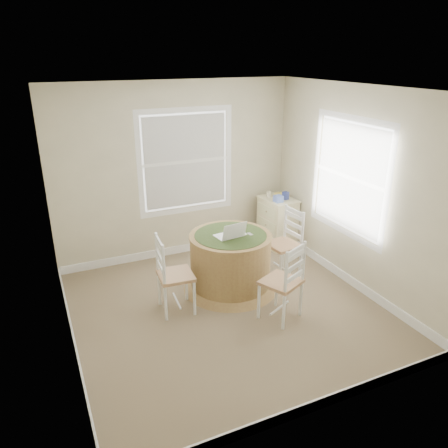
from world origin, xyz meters
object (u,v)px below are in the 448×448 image
round_table (230,259)px  chair_right (283,245)px  laptop (230,235)px  corner_chest (277,222)px  chair_near (281,281)px  chair_left (176,275)px

round_table → chair_right: chair_right is taller
chair_right → laptop: (-0.84, -0.07, 0.32)m
chair_right → corner_chest: chair_right is taller
round_table → corner_chest: bearing=30.4°
round_table → chair_near: chair_near is taller
laptop → corner_chest: 1.69m
chair_near → corner_chest: chair_near is taller
round_table → chair_right: 0.81m
laptop → corner_chest: size_ratio=0.46×
chair_left → chair_right: 1.64m
round_table → laptop: (-0.03, -0.05, 0.38)m
chair_left → chair_right: bearing=-77.3°
chair_left → laptop: (0.79, 0.16, 0.32)m
chair_right → chair_near: bearing=-39.6°
chair_right → laptop: size_ratio=2.60×
laptop → chair_near: bearing=101.3°
chair_left → corner_chest: size_ratio=1.19×
round_table → laptop: size_ratio=3.41×
round_table → laptop: bearing=-127.1°
round_table → chair_right: (0.81, 0.01, 0.06)m
round_table → corner_chest: 1.58m
chair_near → laptop: size_ratio=2.60×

